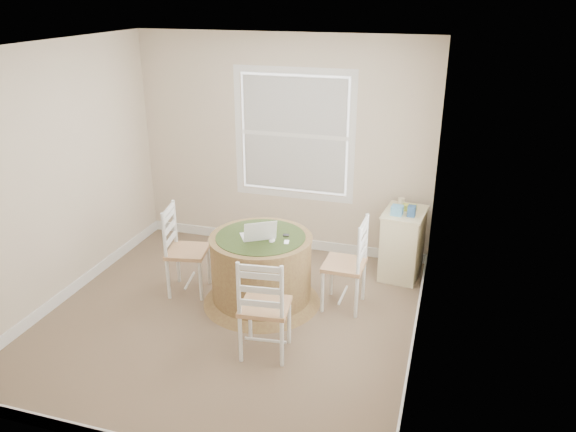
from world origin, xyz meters
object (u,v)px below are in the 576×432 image
(round_table, at_px, (261,267))
(chair_left, at_px, (187,251))
(chair_near, at_px, (265,306))
(corner_chest, at_px, (402,243))
(laptop, at_px, (258,235))
(chair_right, at_px, (344,264))

(round_table, distance_m, chair_left, 0.82)
(chair_near, distance_m, corner_chest, 2.09)
(laptop, bearing_deg, chair_near, 81.09)
(round_table, bearing_deg, chair_right, -0.55)
(chair_right, relative_size, laptop, 2.24)
(chair_left, relative_size, chair_right, 1.00)
(corner_chest, bearing_deg, chair_left, -148.59)
(chair_near, height_order, corner_chest, chair_near)
(chair_left, height_order, chair_near, same)
(chair_near, bearing_deg, corner_chest, -124.85)
(chair_left, distance_m, chair_right, 1.66)
(chair_left, distance_m, chair_near, 1.40)
(laptop, relative_size, corner_chest, 0.55)
(round_table, height_order, chair_near, chair_near)
(chair_near, height_order, chair_right, same)
(chair_left, bearing_deg, chair_near, -136.19)
(round_table, distance_m, chair_near, 0.88)
(round_table, xyz_separation_m, corner_chest, (1.31, 1.02, -0.02))
(round_table, relative_size, corner_chest, 1.57)
(chair_right, bearing_deg, corner_chest, 151.59)
(chair_right, bearing_deg, chair_left, -82.50)
(chair_right, height_order, laptop, laptop)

